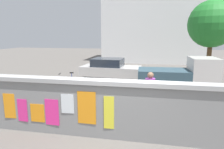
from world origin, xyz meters
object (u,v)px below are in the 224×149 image
object	(u,v)px
bicycle_far	(69,83)
person_walking	(150,90)
auto_rickshaw_truck	(181,77)
tree_roadside	(212,24)
car_parked	(110,69)
motorcycle	(66,91)
bicycle_near	(216,113)

from	to	relation	value
bicycle_far	person_walking	xyz separation A→B (m)	(4.22, -2.83, 0.62)
auto_rickshaw_truck	tree_roadside	bearing A→B (deg)	63.49
car_parked	motorcycle	bearing A→B (deg)	-102.27
car_parked	bicycle_near	distance (m)	7.55
bicycle_near	bicycle_far	bearing A→B (deg)	154.95
car_parked	tree_roadside	distance (m)	7.44
bicycle_near	bicycle_far	size ratio (longest dim) A/B	1.03
bicycle_near	car_parked	bearing A→B (deg)	129.04
bicycle_far	person_walking	size ratio (longest dim) A/B	1.03
tree_roadside	bicycle_near	bearing A→B (deg)	-102.23
tree_roadside	motorcycle	bearing A→B (deg)	-137.47
car_parked	bicycle_far	bearing A→B (deg)	-119.56
bicycle_far	person_walking	bearing A→B (deg)	-33.78
auto_rickshaw_truck	bicycle_near	size ratio (longest dim) A/B	2.14
auto_rickshaw_truck	motorcycle	bearing A→B (deg)	-159.35
motorcycle	bicycle_far	distance (m)	1.90
person_walking	auto_rickshaw_truck	bearing A→B (deg)	64.19
car_parked	bicycle_far	size ratio (longest dim) A/B	2.34
auto_rickshaw_truck	bicycle_far	distance (m)	5.66
auto_rickshaw_truck	car_parked	bearing A→B (deg)	145.29
motorcycle	bicycle_near	size ratio (longest dim) A/B	1.10
bicycle_far	motorcycle	bearing A→B (deg)	-71.06
bicycle_near	bicycle_far	xyz separation A→B (m)	(-6.38, 2.98, 0.00)
motorcycle	bicycle_near	bearing A→B (deg)	-11.65
tree_roadside	person_walking	bearing A→B (deg)	-116.25
car_parked	motorcycle	xyz separation A→B (m)	(-1.02, -4.67, -0.27)
car_parked	tree_roadside	bearing A→B (deg)	18.91
bicycle_near	motorcycle	bearing A→B (deg)	168.35
car_parked	motorcycle	size ratio (longest dim) A/B	2.08
motorcycle	tree_roadside	bearing A→B (deg)	42.53
auto_rickshaw_truck	bicycle_far	xyz separation A→B (m)	(-5.64, -0.10, -0.54)
person_walking	tree_roadside	distance (m)	9.21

